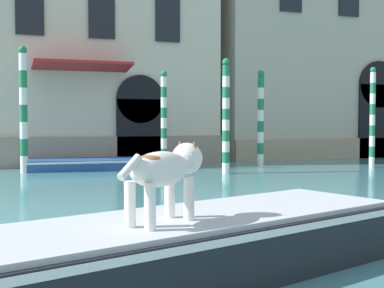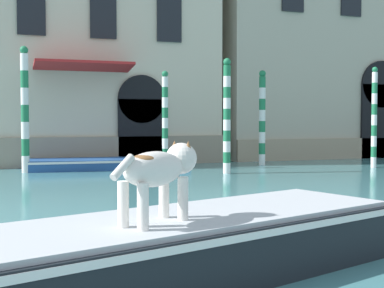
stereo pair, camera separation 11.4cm
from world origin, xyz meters
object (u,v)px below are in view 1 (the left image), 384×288
(boat_foreground, at_px, (140,254))
(mooring_pole_2, at_px, (372,117))
(mooring_pole_4, at_px, (23,109))
(boat_moored_near_palazzo, at_px, (107,163))
(mooring_pole_1, at_px, (226,115))
(mooring_pole_0, at_px, (164,120))
(dog_on_deck, at_px, (166,170))
(mooring_pole_3, at_px, (261,117))

(boat_foreground, xyz_separation_m, mooring_pole_2, (12.09, 11.37, 1.55))
(mooring_pole_4, bearing_deg, boat_foreground, -87.39)
(boat_moored_near_palazzo, distance_m, mooring_pole_1, 5.07)
(mooring_pole_0, relative_size, mooring_pole_4, 0.83)
(dog_on_deck, xyz_separation_m, mooring_pole_3, (8.28, 13.92, 0.62))
(mooring_pole_1, distance_m, mooring_pole_4, 7.00)
(boat_moored_near_palazzo, bearing_deg, mooring_pole_3, -1.17)
(dog_on_deck, distance_m, boat_moored_near_palazzo, 14.68)
(boat_moored_near_palazzo, xyz_separation_m, mooring_pole_0, (1.98, -0.89, 1.65))
(mooring_pole_3, bearing_deg, dog_on_deck, -120.77)
(mooring_pole_4, bearing_deg, dog_on_deck, -86.30)
(mooring_pole_0, distance_m, mooring_pole_3, 4.21)
(boat_foreground, bearing_deg, mooring_pole_0, 54.41)
(mooring_pole_4, bearing_deg, mooring_pole_2, -10.68)
(dog_on_deck, relative_size, mooring_pole_2, 0.29)
(mooring_pole_0, distance_m, mooring_pole_4, 5.01)
(mooring_pole_0, xyz_separation_m, mooring_pole_3, (4.20, 0.33, 0.09))
(mooring_pole_3, height_order, mooring_pole_4, mooring_pole_4)
(mooring_pole_0, bearing_deg, dog_on_deck, -106.75)
(boat_moored_near_palazzo, distance_m, mooring_pole_4, 3.67)
(dog_on_deck, height_order, mooring_pole_2, mooring_pole_2)
(mooring_pole_0, distance_m, mooring_pole_2, 8.02)
(mooring_pole_0, bearing_deg, boat_moored_near_palazzo, 155.76)
(mooring_pole_2, bearing_deg, boat_moored_near_palazzo, 162.78)
(boat_foreground, height_order, dog_on_deck, dog_on_deck)
(mooring_pole_4, bearing_deg, mooring_pole_3, 0.29)
(mooring_pole_1, bearing_deg, boat_foreground, -117.72)
(mooring_pole_0, bearing_deg, mooring_pole_1, -56.86)
(mooring_pole_0, xyz_separation_m, mooring_pole_1, (1.51, -2.32, 0.14))
(mooring_pole_3, bearing_deg, boat_moored_near_palazzo, 174.77)
(dog_on_deck, relative_size, mooring_pole_1, 0.29)
(mooring_pole_2, distance_m, mooring_pole_4, 12.95)
(mooring_pole_0, relative_size, mooring_pole_1, 0.93)
(mooring_pole_1, bearing_deg, dog_on_deck, -116.43)
(boat_foreground, bearing_deg, dog_on_deck, -37.50)
(dog_on_deck, xyz_separation_m, mooring_pole_2, (11.83, 11.47, 0.63))
(boat_moored_near_palazzo, xyz_separation_m, mooring_pole_2, (9.72, -3.01, 1.75))
(dog_on_deck, relative_size, boat_moored_near_palazzo, 0.18)
(mooring_pole_1, relative_size, mooring_pole_3, 1.03)
(boat_foreground, xyz_separation_m, dog_on_deck, (0.27, -0.10, 0.92))
(dog_on_deck, bearing_deg, boat_foreground, 124.81)
(mooring_pole_1, height_order, mooring_pole_4, mooring_pole_4)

